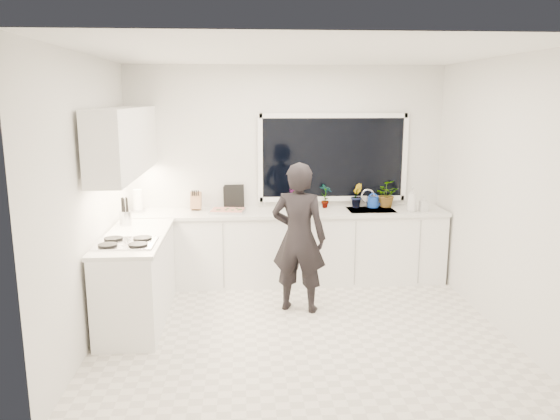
{
  "coord_description": "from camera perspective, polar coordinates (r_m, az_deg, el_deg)",
  "views": [
    {
      "loc": [
        -0.56,
        -5.16,
        2.3
      ],
      "look_at": [
        -0.17,
        0.4,
        1.15
      ],
      "focal_mm": 35.0,
      "sensor_mm": 36.0,
      "label": 1
    }
  ],
  "objects": [
    {
      "name": "person",
      "position": [
        5.89,
        1.96,
        -2.91
      ],
      "size": [
        0.69,
        0.56,
        1.64
      ],
      "primitive_type": "imported",
      "rotation": [
        0.0,
        0.0,
        2.82
      ],
      "color": "black",
      "rests_on": "floor"
    },
    {
      "name": "wall_left",
      "position": [
        5.44,
        -19.38,
        0.94
      ],
      "size": [
        0.02,
        3.5,
        2.7
      ],
      "primitive_type": "cube",
      "color": "white",
      "rests_on": "ground"
    },
    {
      "name": "base_cabinets_back",
      "position": [
        6.89,
        0.81,
        -4.0
      ],
      "size": [
        3.92,
        0.58,
        0.88
      ],
      "primitive_type": "cube",
      "color": "white",
      "rests_on": "floor"
    },
    {
      "name": "picture_frame_large",
      "position": [
        6.96,
        -5.03,
        1.35
      ],
      "size": [
        0.22,
        0.05,
        0.28
      ],
      "primitive_type": "cube",
      "rotation": [
        0.0,
        0.0,
        0.14
      ],
      "color": "black",
      "rests_on": "countertop_back"
    },
    {
      "name": "floor",
      "position": [
        5.68,
        2.06,
        -12.34
      ],
      "size": [
        4.0,
        3.5,
        0.02
      ],
      "primitive_type": "cube",
      "color": "beige",
      "rests_on": "ground"
    },
    {
      "name": "wall_right",
      "position": [
        5.84,
        22.16,
        1.43
      ],
      "size": [
        0.02,
        3.5,
        2.7
      ],
      "primitive_type": "cube",
      "color": "white",
      "rests_on": "ground"
    },
    {
      "name": "utensil_crock",
      "position": [
        6.24,
        -15.85,
        -0.83
      ],
      "size": [
        0.13,
        0.13,
        0.16
      ],
      "primitive_type": "cylinder",
      "rotation": [
        0.0,
        0.0,
        0.01
      ],
      "color": "silver",
      "rests_on": "countertop_left"
    },
    {
      "name": "picture_frame_small",
      "position": [
        6.96,
        -4.8,
        1.44
      ],
      "size": [
        0.25,
        0.04,
        0.3
      ],
      "primitive_type": "cube",
      "rotation": [
        0.0,
        0.0,
        0.07
      ],
      "color": "black",
      "rests_on": "countertop_back"
    },
    {
      "name": "pizza_tray",
      "position": [
        6.72,
        -5.49,
        -0.11
      ],
      "size": [
        0.47,
        0.37,
        0.03
      ],
      "primitive_type": "cube",
      "rotation": [
        0.0,
        0.0,
        -0.15
      ],
      "color": "silver",
      "rests_on": "countertop_back"
    },
    {
      "name": "herb_plants",
      "position": [
        7.05,
        8.55,
        1.54
      ],
      "size": [
        1.44,
        0.38,
        0.33
      ],
      "color": "#26662D",
      "rests_on": "countertop_back"
    },
    {
      "name": "countertop_left",
      "position": [
        5.79,
        -14.94,
        -2.73
      ],
      "size": [
        0.62,
        1.6,
        0.04
      ],
      "primitive_type": "cube",
      "color": "silver",
      "rests_on": "base_cabinets_left"
    },
    {
      "name": "soap_bottles",
      "position": [
        6.91,
        13.96,
        0.97
      ],
      "size": [
        0.28,
        0.16,
        0.31
      ],
      "color": "#D8BF66",
      "rests_on": "countertop_back"
    },
    {
      "name": "window",
      "position": [
        7.02,
        5.55,
        5.47
      ],
      "size": [
        1.8,
        0.02,
        1.0
      ],
      "primitive_type": "cube",
      "color": "black",
      "rests_on": "wall_back"
    },
    {
      "name": "paper_towel_roll",
      "position": [
        6.95,
        -14.64,
        0.91
      ],
      "size": [
        0.13,
        0.13,
        0.26
      ],
      "primitive_type": "cylinder",
      "rotation": [
        0.0,
        0.0,
        0.2
      ],
      "color": "white",
      "rests_on": "countertop_back"
    },
    {
      "name": "watering_can",
      "position": [
        7.1,
        9.7,
        0.81
      ],
      "size": [
        0.18,
        0.18,
        0.13
      ],
      "primitive_type": "cylinder",
      "rotation": [
        0.0,
        0.0,
        0.39
      ],
      "color": "#123AA9",
      "rests_on": "countertop_back"
    },
    {
      "name": "ceiling",
      "position": [
        5.21,
        2.28,
        16.16
      ],
      "size": [
        4.0,
        3.5,
        0.02
      ],
      "primitive_type": "cube",
      "color": "white",
      "rests_on": "wall_back"
    },
    {
      "name": "knife_block",
      "position": [
        6.89,
        -8.78,
        0.9
      ],
      "size": [
        0.14,
        0.11,
        0.22
      ],
      "primitive_type": "cube",
      "rotation": [
        0.0,
        0.0,
        -0.06
      ],
      "color": "#9E6D49",
      "rests_on": "countertop_back"
    },
    {
      "name": "sink",
      "position": [
        6.95,
        9.48,
        -0.37
      ],
      "size": [
        0.58,
        0.42,
        0.14
      ],
      "primitive_type": "cube",
      "color": "silver",
      "rests_on": "countertop_back"
    },
    {
      "name": "base_cabinets_left",
      "position": [
        5.92,
        -14.7,
        -7.05
      ],
      "size": [
        0.58,
        1.6,
        0.88
      ],
      "primitive_type": "cube",
      "color": "white",
      "rests_on": "floor"
    },
    {
      "name": "stovetop",
      "position": [
        5.46,
        -15.84,
        -3.29
      ],
      "size": [
        0.56,
        0.48,
        0.03
      ],
      "primitive_type": "cube",
      "color": "black",
      "rests_on": "countertop_left"
    },
    {
      "name": "countertop_back",
      "position": [
        6.77,
        0.83,
        -0.28
      ],
      "size": [
        3.94,
        0.62,
        0.04
      ],
      "primitive_type": "cube",
      "color": "silver",
      "rests_on": "base_cabinets_back"
    },
    {
      "name": "upper_cabinets",
      "position": [
        6.0,
        -15.93,
        6.92
      ],
      "size": [
        0.34,
        2.1,
        0.7
      ],
      "primitive_type": "cube",
      "color": "white",
      "rests_on": "wall_left"
    },
    {
      "name": "wall_back",
      "position": [
        7.01,
        0.62,
        3.87
      ],
      "size": [
        4.0,
        0.02,
        2.7
      ],
      "primitive_type": "cube",
      "color": "white",
      "rests_on": "ground"
    },
    {
      "name": "pizza",
      "position": [
        6.72,
        -5.49,
        0.03
      ],
      "size": [
        0.42,
        0.33,
        0.01
      ],
      "primitive_type": "cube",
      "rotation": [
        0.0,
        0.0,
        -0.15
      ],
      "color": "#AB2816",
      "rests_on": "pizza_tray"
    },
    {
      "name": "faucet",
      "position": [
        7.11,
        9.15,
        1.22
      ],
      "size": [
        0.03,
        0.03,
        0.22
      ],
      "primitive_type": "cylinder",
      "color": "silver",
      "rests_on": "countertop_back"
    }
  ]
}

